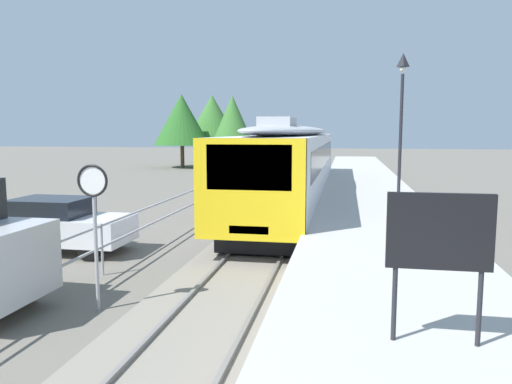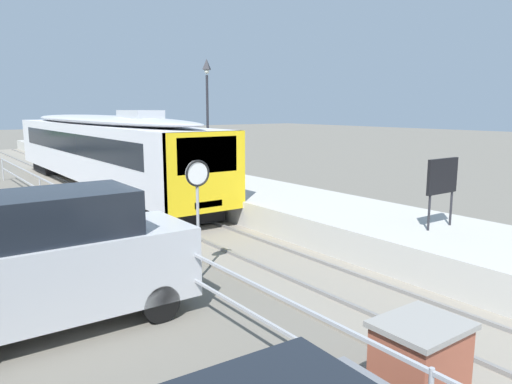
{
  "view_description": "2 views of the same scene",
  "coord_description": "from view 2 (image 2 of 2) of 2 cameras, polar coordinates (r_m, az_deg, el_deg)",
  "views": [
    {
      "loc": [
        2.34,
        1.43,
        3.4
      ],
      "look_at": [
        0.0,
        14.24,
        1.8
      ],
      "focal_mm": 34.62,
      "sensor_mm": 36.0,
      "label": 1
    },
    {
      "loc": [
        -7.56,
        0.31,
        3.94
      ],
      "look_at": [
        0.4,
        11.24,
        1.6
      ],
      "focal_mm": 33.87,
      "sensor_mm": 36.0,
      "label": 2
    }
  ],
  "objects": [
    {
      "name": "ground_plane",
      "position": [
        22.52,
        -23.79,
        -1.1
      ],
      "size": [
        160.0,
        160.0,
        0.0
      ],
      "primitive_type": "plane",
      "color": "#6B665B"
    },
    {
      "name": "track_rails",
      "position": [
        23.3,
        -16.6,
        -0.24
      ],
      "size": [
        3.2,
        60.0,
        0.14
      ],
      "color": "gray",
      "rests_on": "ground"
    },
    {
      "name": "commuter_train",
      "position": [
        24.4,
        -17.98,
        5.14
      ],
      "size": [
        2.82,
        20.64,
        3.74
      ],
      "color": "silver",
      "rests_on": "track_rails"
    },
    {
      "name": "station_platform",
      "position": [
        24.49,
        -9.47,
        1.5
      ],
      "size": [
        3.9,
        60.0,
        0.9
      ],
      "primitive_type": "cube",
      "color": "#B7B5AD",
      "rests_on": "ground"
    },
    {
      "name": "platform_lamp_mid_platform",
      "position": [
        23.5,
        -5.79,
        11.44
      ],
      "size": [
        0.34,
        0.34,
        5.35
      ],
      "color": "#232328",
      "rests_on": "station_platform"
    },
    {
      "name": "platform_notice_board",
      "position": [
        13.16,
        21.15,
        1.5
      ],
      "size": [
        1.2,
        0.08,
        1.8
      ],
      "color": "#232328",
      "rests_on": "station_platform"
    },
    {
      "name": "speed_limit_sign",
      "position": [
        11.03,
        -6.9,
        0.27
      ],
      "size": [
        0.61,
        0.1,
        2.81
      ],
      "color": "#9EA0A5",
      "rests_on": "ground"
    },
    {
      "name": "brick_utility_cabinet",
      "position": [
        7.27,
        18.78,
        -18.36
      ],
      "size": [
        1.21,
        0.99,
        1.13
      ],
      "color": "brown",
      "rests_on": "ground"
    },
    {
      "name": "carpark_fence",
      "position": [
        12.81,
        -15.62,
        -4.24
      ],
      "size": [
        0.06,
        36.06,
        1.25
      ],
      "color": "#9EA0A5",
      "rests_on": "ground"
    },
    {
      "name": "parked_van_silver",
      "position": [
        9.4,
        -23.19,
        -7.36
      ],
      "size": [
        4.92,
        2.0,
        2.51
      ],
      "color": "#B7BABF",
      "rests_on": "ground"
    },
    {
      "name": "parked_hatchback_white",
      "position": [
        14.11,
        -27.42,
        -4.2
      ],
      "size": [
        4.0,
        1.77,
        1.53
      ],
      "color": "white",
      "rests_on": "ground"
    }
  ]
}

